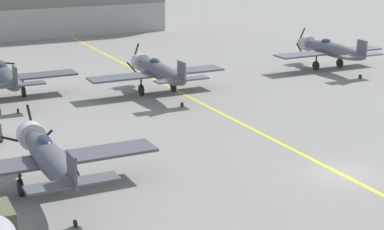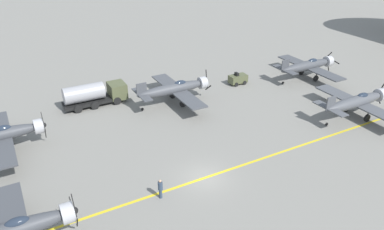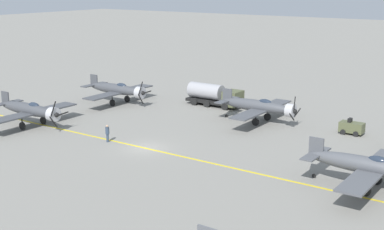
{
  "view_description": "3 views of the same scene",
  "coord_description": "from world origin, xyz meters",
  "px_view_note": "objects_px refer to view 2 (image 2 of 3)",
  "views": [
    {
      "loc": [
        -22.94,
        -27.03,
        13.42
      ],
      "look_at": [
        -4.59,
        10.09,
        1.53
      ],
      "focal_mm": 60.0,
      "sensor_mm": 36.0,
      "label": 1
    },
    {
      "loc": [
        23.92,
        -14.3,
        20.92
      ],
      "look_at": [
        -8.21,
        3.12,
        2.01
      ],
      "focal_mm": 35.0,
      "sensor_mm": 36.0,
      "label": 2
    },
    {
      "loc": [
        39.87,
        33.66,
        16.58
      ],
      "look_at": [
        -3.74,
        3.18,
        3.18
      ],
      "focal_mm": 50.0,
      "sensor_mm": 36.0,
      "label": 3
    }
  ],
  "objects_px": {
    "airplane_far_center": "(357,102)",
    "ground_crew_inspecting": "(160,188)",
    "tow_tractor": "(238,79)",
    "airplane_mid_left": "(175,89)",
    "fuel_tanker": "(95,94)",
    "airplane_far_left": "(308,66)"
  },
  "relations": [
    {
      "from": "airplane_mid_left",
      "to": "airplane_far_left",
      "type": "height_order",
      "value": "airplane_mid_left"
    },
    {
      "from": "airplane_mid_left",
      "to": "ground_crew_inspecting",
      "type": "relative_size",
      "value": 6.44
    },
    {
      "from": "tow_tractor",
      "to": "ground_crew_inspecting",
      "type": "relative_size",
      "value": 1.4
    },
    {
      "from": "ground_crew_inspecting",
      "to": "airplane_far_left",
      "type": "bearing_deg",
      "value": 115.53
    },
    {
      "from": "tow_tractor",
      "to": "fuel_tanker",
      "type": "bearing_deg",
      "value": -98.27
    },
    {
      "from": "ground_crew_inspecting",
      "to": "airplane_mid_left",
      "type": "bearing_deg",
      "value": 150.02
    },
    {
      "from": "airplane_far_center",
      "to": "ground_crew_inspecting",
      "type": "distance_m",
      "value": 26.75
    },
    {
      "from": "airplane_mid_left",
      "to": "airplane_far_center",
      "type": "distance_m",
      "value": 22.06
    },
    {
      "from": "airplane_mid_left",
      "to": "fuel_tanker",
      "type": "height_order",
      "value": "airplane_mid_left"
    },
    {
      "from": "fuel_tanker",
      "to": "airplane_far_left",
      "type": "bearing_deg",
      "value": 78.72
    },
    {
      "from": "fuel_tanker",
      "to": "tow_tractor",
      "type": "height_order",
      "value": "fuel_tanker"
    },
    {
      "from": "airplane_far_left",
      "to": "tow_tractor",
      "type": "height_order",
      "value": "airplane_far_left"
    },
    {
      "from": "airplane_far_center",
      "to": "ground_crew_inspecting",
      "type": "relative_size",
      "value": 6.44
    },
    {
      "from": "airplane_far_left",
      "to": "ground_crew_inspecting",
      "type": "bearing_deg",
      "value": -57.72
    },
    {
      "from": "airplane_mid_left",
      "to": "airplane_far_left",
      "type": "distance_m",
      "value": 21.19
    },
    {
      "from": "airplane_mid_left",
      "to": "tow_tractor",
      "type": "bearing_deg",
      "value": 105.29
    },
    {
      "from": "airplane_far_left",
      "to": "tow_tractor",
      "type": "bearing_deg",
      "value": -100.16
    },
    {
      "from": "tow_tractor",
      "to": "ground_crew_inspecting",
      "type": "bearing_deg",
      "value": -48.71
    },
    {
      "from": "fuel_tanker",
      "to": "tow_tractor",
      "type": "xyz_separation_m",
      "value": [
        2.9,
        19.97,
        -0.72
      ]
    },
    {
      "from": "ground_crew_inspecting",
      "to": "tow_tractor",
      "type": "bearing_deg",
      "value": 131.29
    },
    {
      "from": "airplane_mid_left",
      "to": "airplane_far_center",
      "type": "relative_size",
      "value": 1.0
    },
    {
      "from": "airplane_far_center",
      "to": "airplane_far_left",
      "type": "xyz_separation_m",
      "value": [
        -12.08,
        3.88,
        0.0
      ]
    }
  ]
}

